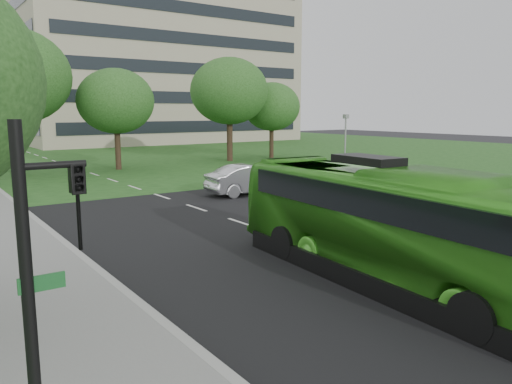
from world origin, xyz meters
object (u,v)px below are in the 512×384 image
(tree_park_c, at_px, (116,101))
(tree_park_d, at_px, (229,91))
(traffic_light, at_px, (44,305))
(bus, at_px, (395,226))
(sedan, at_px, (251,179))
(camera_pole, at_px, (345,135))
(tree_park_b, at_px, (13,76))
(office_building, at_px, (160,60))
(tree_park_e, at_px, (272,107))

(tree_park_c, bearing_deg, tree_park_d, 3.88)
(traffic_light, bearing_deg, bus, 15.96)
(sedan, bearing_deg, tree_park_d, -24.23)
(tree_park_d, height_order, traffic_light, tree_park_d)
(sedan, xyz_separation_m, camera_pole, (11.44, 3.99, 2.01))
(tree_park_d, height_order, camera_pole, tree_park_d)
(tree_park_b, bearing_deg, office_building, 51.44)
(office_building, height_order, tree_park_e, office_building)
(traffic_light, bearing_deg, sedan, 46.82)
(tree_park_d, distance_m, traffic_light, 42.42)
(bus, height_order, traffic_light, traffic_light)
(tree_park_b, distance_m, camera_pole, 24.61)
(tree_park_c, distance_m, bus, 30.96)
(office_building, distance_m, camera_pole, 47.44)
(office_building, distance_m, traffic_light, 75.88)
(tree_park_b, bearing_deg, tree_park_d, 0.47)
(tree_park_e, height_order, camera_pole, tree_park_e)
(tree_park_c, distance_m, traffic_light, 36.47)
(office_building, bearing_deg, traffic_light, -115.43)
(bus, bearing_deg, tree_park_e, 62.17)
(tree_park_c, height_order, traffic_light, tree_park_c)
(tree_park_b, distance_m, tree_park_d, 18.36)
(tree_park_d, bearing_deg, traffic_light, -124.71)
(tree_park_c, bearing_deg, sedan, -83.05)
(camera_pole, bearing_deg, tree_park_b, 156.88)
(sedan, relative_size, traffic_light, 1.11)
(bus, distance_m, traffic_light, 10.40)
(tree_park_e, bearing_deg, traffic_light, -129.82)
(bus, bearing_deg, camera_pole, 51.81)
(office_building, distance_m, tree_park_c, 39.74)
(bus, xyz_separation_m, camera_pole, (16.60, 18.46, 1.26))
(tree_park_d, bearing_deg, camera_pole, -79.85)
(office_building, xyz_separation_m, camera_pole, (-5.96, -46.07, -9.64))
(tree_park_e, bearing_deg, camera_pole, -102.07)
(tree_park_c, distance_m, sedan, 16.84)
(tree_park_d, xyz_separation_m, camera_pole, (2.30, -12.84, -3.63))
(tree_park_e, bearing_deg, bus, -121.59)
(tree_park_d, height_order, tree_park_e, tree_park_d)
(tree_park_b, height_order, bus, tree_park_b)
(tree_park_e, height_order, bus, tree_park_e)
(tree_park_b, xyz_separation_m, bus, (4.05, -31.16, -5.54))
(tree_park_e, height_order, sedan, tree_park_e)
(tree_park_c, xyz_separation_m, bus, (-3.20, -30.55, -3.85))
(office_building, relative_size, sedan, 7.76)
(bus, relative_size, traffic_light, 2.48)
(office_building, distance_m, tree_park_e, 33.97)
(tree_park_b, xyz_separation_m, tree_park_d, (18.35, 0.15, -0.65))
(bus, bearing_deg, traffic_light, -156.89)
(office_building, relative_size, tree_park_b, 3.78)
(office_building, distance_m, sedan, 54.26)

